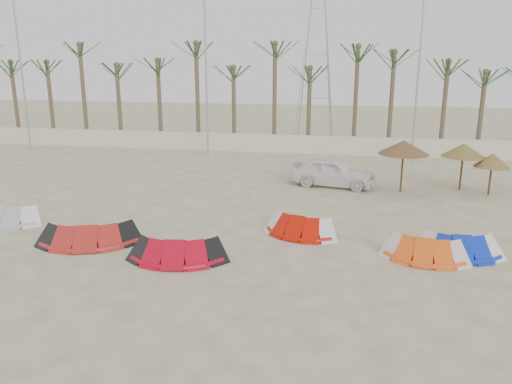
% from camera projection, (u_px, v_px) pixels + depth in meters
% --- Properties ---
extents(ground, '(120.00, 120.00, 0.00)m').
position_uv_depth(ground, '(222.00, 281.00, 15.63)').
color(ground, beige).
rests_on(ground, ground).
extents(boundary_wall, '(60.00, 0.30, 1.30)m').
position_uv_depth(boundary_wall, '(295.00, 144.00, 36.35)').
color(boundary_wall, beige).
rests_on(boundary_wall, ground).
extents(palm_line, '(52.00, 4.00, 7.70)m').
position_uv_depth(palm_line, '(308.00, 62.00, 36.14)').
color(palm_line, brown).
rests_on(palm_line, ground).
extents(lamp_a, '(1.25, 0.14, 11.00)m').
position_uv_depth(lamp_a, '(22.00, 71.00, 36.51)').
color(lamp_a, '#A5A8AD').
rests_on(lamp_a, ground).
extents(lamp_b, '(1.25, 0.14, 11.00)m').
position_uv_depth(lamp_b, '(206.00, 72.00, 34.13)').
color(lamp_b, '#A5A8AD').
rests_on(lamp_b, ground).
extents(lamp_c, '(1.25, 0.14, 11.00)m').
position_uv_depth(lamp_c, '(419.00, 74.00, 31.74)').
color(lamp_c, '#A5A8AD').
rests_on(lamp_c, ground).
extents(pylon, '(3.00, 3.00, 14.00)m').
position_uv_depth(pylon, '(314.00, 140.00, 42.05)').
color(pylon, '#A5A8AD').
rests_on(pylon, ground).
extents(kite_grey, '(3.31, 1.58, 0.90)m').
position_uv_depth(kite_grey, '(6.00, 212.00, 21.15)').
color(kite_grey, '#A1A2A4').
rests_on(kite_grey, ground).
extents(kite_red_left, '(3.99, 2.45, 0.90)m').
position_uv_depth(kite_red_left, '(93.00, 231.00, 18.87)').
color(kite_red_left, '#A9211B').
rests_on(kite_red_left, ground).
extents(kite_red_mid, '(3.48, 1.86, 0.90)m').
position_uv_depth(kite_red_mid, '(180.00, 247.00, 17.34)').
color(kite_red_mid, '#B2071A').
rests_on(kite_red_mid, ground).
extents(kite_red_right, '(3.27, 2.26, 0.90)m').
position_uv_depth(kite_red_right, '(300.00, 223.00, 19.76)').
color(kite_red_right, '#BD1103').
rests_on(kite_red_right, ground).
extents(kite_orange, '(3.12, 2.01, 0.90)m').
position_uv_depth(kite_orange, '(423.00, 246.00, 17.38)').
color(kite_orange, '#ED5313').
rests_on(kite_orange, ground).
extents(kite_blue, '(2.93, 1.57, 0.90)m').
position_uv_depth(kite_blue, '(459.00, 243.00, 17.68)').
color(kite_blue, '#0F2BB7').
rests_on(kite_blue, ground).
extents(parasol_left, '(2.59, 2.59, 2.70)m').
position_uv_depth(parasol_left, '(404.00, 147.00, 25.37)').
color(parasol_left, '#4C331E').
rests_on(parasol_left, ground).
extents(parasol_mid, '(1.75, 1.75, 2.15)m').
position_uv_depth(parasol_mid, '(492.00, 160.00, 24.95)').
color(parasol_mid, '#4C331E').
rests_on(parasol_mid, ground).
extents(parasol_right, '(2.21, 2.21, 2.49)m').
position_uv_depth(parasol_right, '(464.00, 150.00, 25.78)').
color(parasol_right, '#4C331E').
rests_on(parasol_right, ground).
extents(car, '(4.79, 2.64, 1.54)m').
position_uv_depth(car, '(333.00, 172.00, 26.96)').
color(car, white).
rests_on(car, ground).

